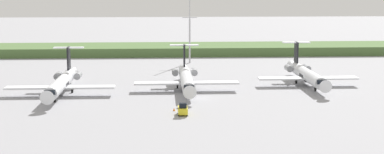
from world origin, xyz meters
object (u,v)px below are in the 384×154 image
regional_jet_nearest (61,83)px  regional_jet_second (186,79)px  regional_jet_third (306,74)px  baggage_tug (183,109)px  antenna_mast (190,34)px  safety_cone_front_marker (174,109)px

regional_jet_nearest → regional_jet_second: size_ratio=1.00×
regional_jet_third → regional_jet_nearest: bearing=-171.2°
baggage_tug → antenna_mast: bearing=86.1°
antenna_mast → safety_cone_front_marker: (-6.11, -63.72, -8.26)m
regional_jet_third → antenna_mast: size_ratio=1.52×
regional_jet_third → antenna_mast: 46.19m
regional_jet_nearest → regional_jet_third: 55.39m
antenna_mast → regional_jet_third: bearing=-56.7°
baggage_tug → safety_cone_front_marker: (-1.49, 3.32, -0.73)m
baggage_tug → regional_jet_third: bearing=44.0°
regional_jet_third → regional_jet_second: bearing=-170.6°
safety_cone_front_marker → baggage_tug: bearing=-65.8°
regional_jet_nearest → regional_jet_third: (54.74, 8.48, 0.00)m
regional_jet_second → safety_cone_front_marker: regional_jet_second is taller
regional_jet_nearest → safety_cone_front_marker: bearing=-35.9°
antenna_mast → safety_cone_front_marker: bearing=-95.5°
regional_jet_second → baggage_tug: bearing=-94.0°
regional_jet_second → safety_cone_front_marker: (-3.19, -20.80, -2.26)m
regional_jet_second → antenna_mast: antenna_mast is taller
regional_jet_second → regional_jet_third: bearing=9.4°
regional_jet_third → baggage_tug: 41.45m
regional_jet_second → regional_jet_third: same height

